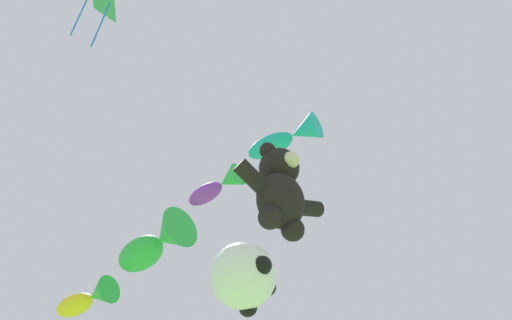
{
  "coord_description": "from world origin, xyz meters",
  "views": [
    {
      "loc": [
        -4.38,
        1.05,
        1.32
      ],
      "look_at": [
        -0.44,
        6.01,
        8.11
      ],
      "focal_mm": 40.0,
      "sensor_mm": 36.0,
      "label": 1
    }
  ],
  "objects_px": {
    "soccer_ball_kite": "(244,276)",
    "fish_kite_violet": "(217,187)",
    "fish_kite_teal": "(287,138)",
    "fish_kite_emerald": "(155,244)",
    "teddy_bear_kite": "(280,190)",
    "fish_kite_goldfin": "(87,299)"
  },
  "relations": [
    {
      "from": "soccer_ball_kite",
      "to": "fish_kite_emerald",
      "type": "xyz_separation_m",
      "value": [
        0.92,
        5.0,
        4.17
      ]
    },
    {
      "from": "fish_kite_teal",
      "to": "fish_kite_violet",
      "type": "xyz_separation_m",
      "value": [
        -0.29,
        2.16,
        0.03
      ]
    },
    {
      "from": "soccer_ball_kite",
      "to": "fish_kite_violet",
      "type": "height_order",
      "value": "fish_kite_violet"
    },
    {
      "from": "teddy_bear_kite",
      "to": "fish_kite_goldfin",
      "type": "bearing_deg",
      "value": 91.03
    },
    {
      "from": "teddy_bear_kite",
      "to": "fish_kite_emerald",
      "type": "bearing_deg",
      "value": 85.69
    },
    {
      "from": "fish_kite_violet",
      "to": "fish_kite_goldfin",
      "type": "height_order",
      "value": "fish_kite_violet"
    },
    {
      "from": "fish_kite_teal",
      "to": "fish_kite_goldfin",
      "type": "height_order",
      "value": "fish_kite_teal"
    },
    {
      "from": "fish_kite_teal",
      "to": "fish_kite_goldfin",
      "type": "bearing_deg",
      "value": 97.42
    },
    {
      "from": "soccer_ball_kite",
      "to": "fish_kite_emerald",
      "type": "height_order",
      "value": "fish_kite_emerald"
    },
    {
      "from": "soccer_ball_kite",
      "to": "fish_kite_teal",
      "type": "distance_m",
      "value": 4.5
    },
    {
      "from": "teddy_bear_kite",
      "to": "soccer_ball_kite",
      "type": "relative_size",
      "value": 1.78
    },
    {
      "from": "soccer_ball_kite",
      "to": "fish_kite_teal",
      "type": "relative_size",
      "value": 0.62
    },
    {
      "from": "fish_kite_teal",
      "to": "fish_kite_violet",
      "type": "height_order",
      "value": "fish_kite_teal"
    },
    {
      "from": "teddy_bear_kite",
      "to": "fish_kite_emerald",
      "type": "height_order",
      "value": "fish_kite_emerald"
    },
    {
      "from": "teddy_bear_kite",
      "to": "fish_kite_emerald",
      "type": "distance_m",
      "value": 5.8
    },
    {
      "from": "soccer_ball_kite",
      "to": "fish_kite_violet",
      "type": "relative_size",
      "value": 0.68
    },
    {
      "from": "fish_kite_teal",
      "to": "fish_kite_goldfin",
      "type": "relative_size",
      "value": 0.87
    },
    {
      "from": "soccer_ball_kite",
      "to": "fish_kite_emerald",
      "type": "relative_size",
      "value": 0.45
    },
    {
      "from": "soccer_ball_kite",
      "to": "fish_kite_violet",
      "type": "bearing_deg",
      "value": 67.33
    },
    {
      "from": "teddy_bear_kite",
      "to": "fish_kite_violet",
      "type": "height_order",
      "value": "fish_kite_violet"
    },
    {
      "from": "fish_kite_emerald",
      "to": "fish_kite_goldfin",
      "type": "distance_m",
      "value": 2.51
    },
    {
      "from": "fish_kite_teal",
      "to": "fish_kite_emerald",
      "type": "bearing_deg",
      "value": 94.68
    }
  ]
}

